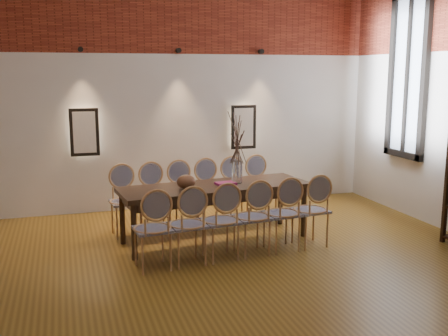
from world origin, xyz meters
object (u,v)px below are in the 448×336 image
object	(u,v)px
chair_far_b	(155,199)
chair_far_c	(184,196)
chair_near_b	(187,225)
chair_far_d	(211,194)
chair_far_e	(237,191)
chair_near_d	(252,217)
book	(226,183)
chair_near_a	(152,229)
vase	(237,172)
chair_near_f	(310,210)
bowl	(186,182)
chair_far_a	(126,202)
chair_near_c	(220,221)
chair_far_f	(262,189)
dining_table	(215,213)
chair_near_e	(282,213)

from	to	relation	value
chair_far_b	chair_far_c	xyz separation A→B (m)	(0.41, 0.04, 0.00)
chair_near_b	chair_far_b	bearing A→B (deg)	90.00
chair_far_d	chair_far_e	world-z (taller)	same
chair_near_d	chair_far_b	bearing A→B (deg)	121.43
chair_near_b	book	bearing A→B (deg)	40.75
chair_far_b	chair_far_d	xyz separation A→B (m)	(0.83, 0.08, 0.00)
chair_near_a	chair_near_b	world-z (taller)	same
vase	chair_near_f	bearing A→B (deg)	-37.45
chair_far_c	chair_far_d	size ratio (longest dim) A/B	1.00
bowl	chair_far_a	bearing A→B (deg)	136.28
chair_far_a	chair_far_d	xyz separation A→B (m)	(1.24, 0.13, 0.00)
chair_near_d	chair_far_b	size ratio (longest dim) A/B	1.00
chair_far_b	chair_near_a	bearing A→B (deg)	73.01
chair_far_a	bowl	distance (m)	1.03
chair_near_c	book	xyz separation A→B (m)	(0.29, 0.70, 0.30)
chair_near_a	chair_near_f	xyz separation A→B (m)	(2.07, 0.21, 0.00)
vase	chair_far_c	bearing A→B (deg)	133.44
chair_near_d	chair_far_e	distance (m)	1.43
chair_near_b	chair_far_e	size ratio (longest dim) A/B	1.00
chair_far_e	chair_far_f	xyz separation A→B (m)	(0.41, 0.04, 0.00)
chair_far_b	chair_far_f	size ratio (longest dim) A/B	1.00
chair_far_f	chair_near_d	bearing A→B (deg)	58.57
chair_near_c	vase	xyz separation A→B (m)	(0.45, 0.73, 0.43)
vase	book	xyz separation A→B (m)	(-0.17, -0.03, -0.14)
dining_table	chair_near_e	distance (m)	0.93
chair_far_e	vase	xyz separation A→B (m)	(-0.24, -0.71, 0.43)
chair_near_c	chair_far_e	xyz separation A→B (m)	(0.69, 1.44, 0.00)
chair_near_b	chair_far_f	distance (m)	2.15
chair_far_b	chair_far_c	world-z (taller)	same
chair_near_f	vase	xyz separation A→B (m)	(-0.79, 0.61, 0.43)
chair_near_a	chair_near_c	world-z (taller)	same
chair_far_c	book	xyz separation A→B (m)	(0.42, -0.66, 0.30)
chair_near_e	chair_far_a	world-z (taller)	same
chair_near_f	chair_far_e	size ratio (longest dim) A/B	1.00
chair_near_b	chair_near_a	bearing A→B (deg)	-180.00
chair_far_c	chair_far_f	xyz separation A→B (m)	(1.24, 0.13, 0.00)
vase	chair_far_b	bearing A→B (deg)	149.93
chair_near_f	chair_far_d	distance (m)	1.60
chair_far_d	book	bearing A→B (deg)	84.89
chair_near_e	chair_far_b	distance (m)	1.85
chair_near_b	chair_far_e	distance (m)	1.85
chair_far_a	chair_far_b	bearing A→B (deg)	-180.00
chair_far_a	bowl	size ratio (longest dim) A/B	3.92
bowl	book	bearing A→B (deg)	9.10
chair_near_f	bowl	xyz separation A→B (m)	(-1.52, 0.48, 0.37)
chair_near_a	chair_near_d	bearing A→B (deg)	0.00
bowl	chair_near_f	bearing A→B (deg)	-17.60
chair_far_d	chair_near_f	bearing A→B (deg)	121.43
chair_far_e	book	world-z (taller)	chair_far_e
chair_near_f	vase	bearing A→B (deg)	136.74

